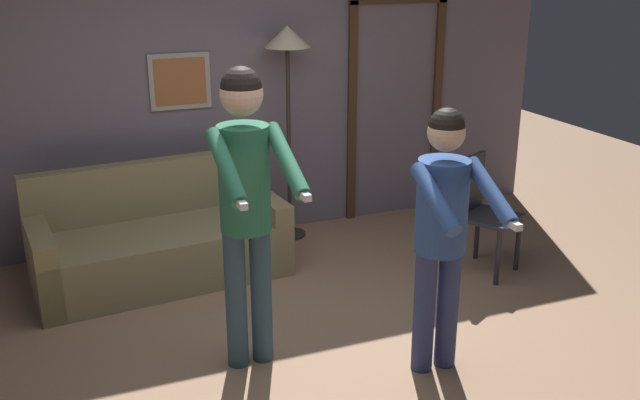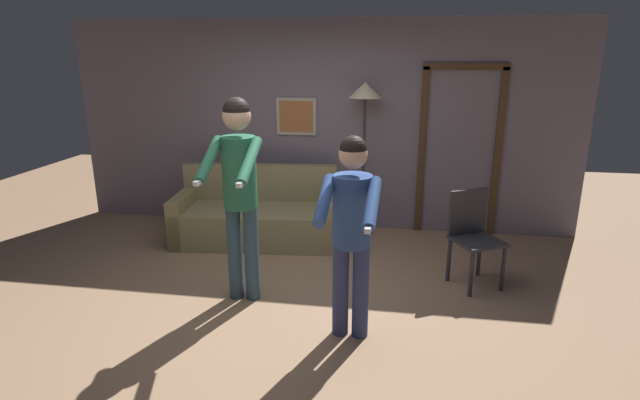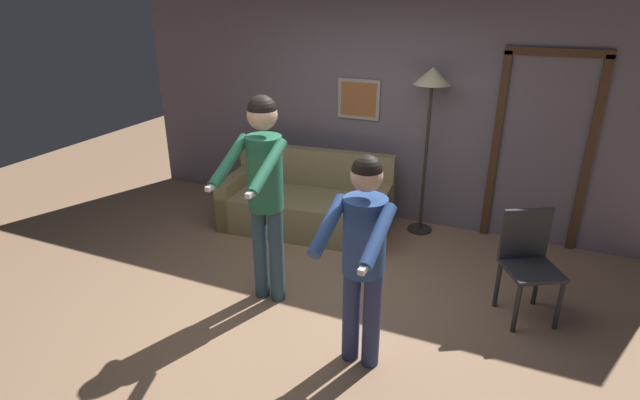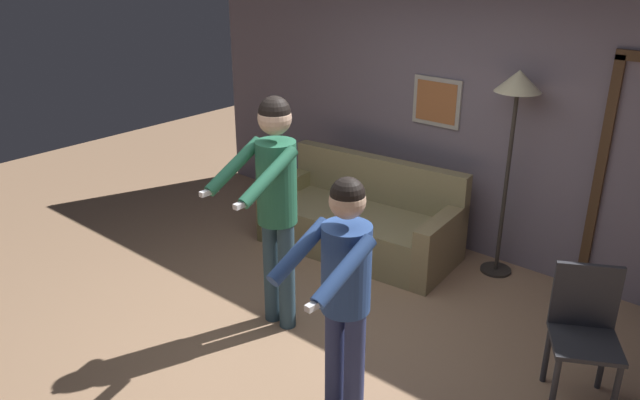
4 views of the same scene
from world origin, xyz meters
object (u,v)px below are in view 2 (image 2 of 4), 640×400
object	(u,v)px
torchiere_lamp	(365,104)
person_standing_left	(239,180)
person_standing_right	(352,222)
couch	(257,218)
dining_chair_distant	(473,232)

from	to	relation	value
torchiere_lamp	person_standing_left	xyz separation A→B (m)	(-0.94, -1.93, -0.47)
torchiere_lamp	person_standing_right	distance (m)	2.49
person_standing_left	person_standing_right	xyz separation A→B (m)	(1.03, -0.47, -0.16)
couch	person_standing_right	size ratio (longest dim) A/B	1.21
couch	torchiere_lamp	distance (m)	1.87
torchiere_lamp	person_standing_left	world-z (taller)	torchiere_lamp
torchiere_lamp	person_standing_right	xyz separation A→B (m)	(0.09, -2.40, -0.63)
dining_chair_distant	torchiere_lamp	bearing A→B (deg)	133.19
torchiere_lamp	dining_chair_distant	world-z (taller)	torchiere_lamp
person_standing_left	dining_chair_distant	xyz separation A→B (m)	(2.10, 0.69, -0.61)
person_standing_left	couch	bearing A→B (deg)	101.51
couch	person_standing_left	size ratio (longest dim) A/B	1.07
torchiere_lamp	person_standing_left	distance (m)	2.20
couch	person_standing_right	world-z (taller)	person_standing_right
torchiere_lamp	person_standing_left	size ratio (longest dim) A/B	1.01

